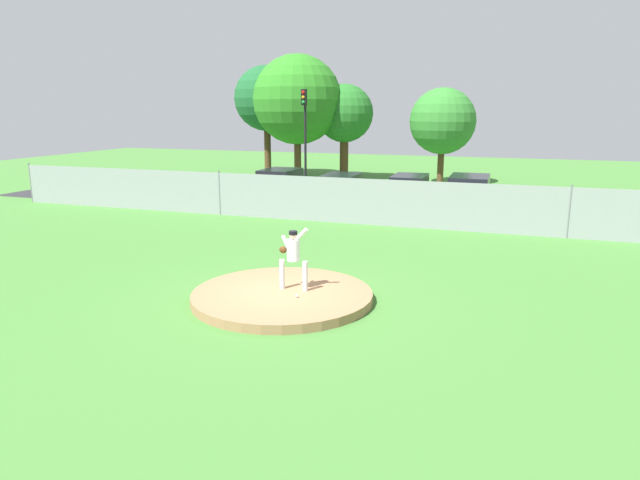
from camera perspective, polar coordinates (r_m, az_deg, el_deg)
ground_plane at (r=19.92m, az=2.94°, el=-0.70°), size 80.00×80.00×0.00m
asphalt_strip at (r=28.02m, az=7.85°, el=3.22°), size 44.00×7.00×0.01m
pitchers_mound at (r=14.45m, az=-3.79°, el=-5.62°), size 4.56×4.56×0.23m
pitcher_youth at (r=14.31m, az=-2.73°, el=-1.38°), size 0.79×0.32×1.63m
baseball at (r=13.96m, az=-2.33°, el=-5.62°), size 0.07×0.07×0.07m
chainlink_fence at (r=23.53m, az=5.72°, el=3.76°), size 36.47×0.07×2.01m
parked_car_silver at (r=27.32m, az=14.66°, el=4.39°), size 1.96×4.69×1.71m
parked_car_champagne at (r=29.81m, az=-4.00°, el=5.43°), size 1.95×4.22×1.66m
parked_car_slate at (r=27.98m, az=8.92°, el=4.75°), size 1.84×4.38×1.59m
parked_car_white at (r=28.44m, az=2.07°, el=5.00°), size 1.96×4.83×1.54m
traffic_cone_orange at (r=27.47m, az=5.28°, el=3.63°), size 0.40×0.40×0.55m
traffic_light_near at (r=33.44m, az=-1.54°, el=11.61°), size 0.28×0.46×5.78m
tree_slender_far at (r=40.82m, az=-5.37°, el=13.90°), size 4.48×4.48×7.64m
tree_leaning_west at (r=38.05m, az=-2.30°, el=13.84°), size 5.76×5.76×8.15m
tree_broad_right at (r=38.57m, az=2.46°, el=12.48°), size 3.81×3.81×6.30m
tree_bushy_near at (r=37.01m, az=12.17°, el=11.53°), size 4.10×4.10×6.00m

